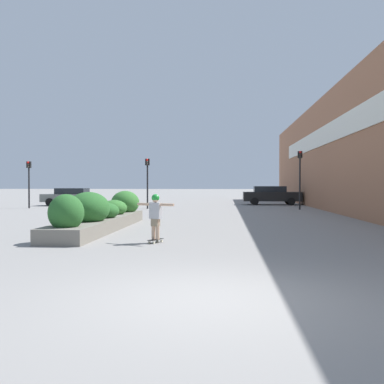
{
  "coord_description": "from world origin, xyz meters",
  "views": [
    {
      "loc": [
        0.23,
        -6.17,
        1.65
      ],
      "look_at": [
        -1.23,
        12.68,
        1.32
      ],
      "focal_mm": 40.0,
      "sensor_mm": 36.0,
      "label": 1
    }
  ],
  "objects_px": {
    "skateboard": "(156,240)",
    "traffic_light_far_left": "(29,176)",
    "skateboarder": "(155,212)",
    "traffic_light_left": "(147,175)",
    "traffic_light_right": "(300,170)",
    "car_center_left": "(271,195)",
    "car_leftmost": "(71,196)"
  },
  "relations": [
    {
      "from": "skateboard",
      "to": "traffic_light_right",
      "type": "distance_m",
      "value": 18.08
    },
    {
      "from": "car_leftmost",
      "to": "traffic_light_right",
      "type": "distance_m",
      "value": 17.49
    },
    {
      "from": "skateboard",
      "to": "traffic_light_far_left",
      "type": "relative_size",
      "value": 0.19
    },
    {
      "from": "car_center_left",
      "to": "skateboard",
      "type": "bearing_deg",
      "value": -13.85
    },
    {
      "from": "car_center_left",
      "to": "traffic_light_right",
      "type": "relative_size",
      "value": 1.21
    },
    {
      "from": "skateboard",
      "to": "car_leftmost",
      "type": "distance_m",
      "value": 22.88
    },
    {
      "from": "traffic_light_right",
      "to": "skateboarder",
      "type": "bearing_deg",
      "value": -112.54
    },
    {
      "from": "car_leftmost",
      "to": "traffic_light_left",
      "type": "distance_m",
      "value": 7.9
    },
    {
      "from": "car_leftmost",
      "to": "skateboarder",
      "type": "bearing_deg",
      "value": -153.91
    },
    {
      "from": "car_center_left",
      "to": "traffic_light_left",
      "type": "relative_size",
      "value": 1.36
    },
    {
      "from": "skateboarder",
      "to": "traffic_light_left",
      "type": "height_order",
      "value": "traffic_light_left"
    },
    {
      "from": "skateboard",
      "to": "skateboarder",
      "type": "bearing_deg",
      "value": 0.0
    },
    {
      "from": "skateboard",
      "to": "traffic_light_right",
      "type": "xyz_separation_m",
      "value": [
        6.86,
        16.54,
        2.52
      ]
    },
    {
      "from": "skateboarder",
      "to": "car_leftmost",
      "type": "bearing_deg",
      "value": 139.62
    },
    {
      "from": "skateboard",
      "to": "traffic_light_left",
      "type": "xyz_separation_m",
      "value": [
        -3.3,
        16.77,
        2.26
      ]
    },
    {
      "from": "car_center_left",
      "to": "traffic_light_left",
      "type": "xyz_separation_m",
      "value": [
        -9.03,
        -6.48,
        1.53
      ]
    },
    {
      "from": "skateboarder",
      "to": "car_center_left",
      "type": "bearing_deg",
      "value": 99.68
    },
    {
      "from": "skateboarder",
      "to": "traffic_light_left",
      "type": "xyz_separation_m",
      "value": [
        -3.3,
        16.77,
        1.45
      ]
    },
    {
      "from": "car_leftmost",
      "to": "traffic_light_far_left",
      "type": "relative_size",
      "value": 1.28
    },
    {
      "from": "car_center_left",
      "to": "skateboarder",
      "type": "bearing_deg",
      "value": -13.85
    },
    {
      "from": "car_leftmost",
      "to": "traffic_light_right",
      "type": "relative_size",
      "value": 1.09
    },
    {
      "from": "car_center_left",
      "to": "traffic_light_right",
      "type": "height_order",
      "value": "traffic_light_right"
    },
    {
      "from": "skateboard",
      "to": "traffic_light_far_left",
      "type": "height_order",
      "value": "traffic_light_far_left"
    },
    {
      "from": "traffic_light_left",
      "to": "traffic_light_far_left",
      "type": "distance_m",
      "value": 8.35
    },
    {
      "from": "skateboarder",
      "to": "car_center_left",
      "type": "xyz_separation_m",
      "value": [
        5.73,
        23.25,
        -0.08
      ]
    },
    {
      "from": "traffic_light_left",
      "to": "traffic_light_right",
      "type": "bearing_deg",
      "value": -1.3
    },
    {
      "from": "skateboarder",
      "to": "car_center_left",
      "type": "distance_m",
      "value": 23.94
    },
    {
      "from": "skateboard",
      "to": "car_leftmost",
      "type": "relative_size",
      "value": 0.15
    },
    {
      "from": "skateboard",
      "to": "traffic_light_left",
      "type": "height_order",
      "value": "traffic_light_left"
    },
    {
      "from": "skateboard",
      "to": "traffic_light_right",
      "type": "height_order",
      "value": "traffic_light_right"
    },
    {
      "from": "traffic_light_left",
      "to": "traffic_light_far_left",
      "type": "height_order",
      "value": "traffic_light_left"
    },
    {
      "from": "traffic_light_far_left",
      "to": "traffic_light_right",
      "type": "bearing_deg",
      "value": -0.83
    }
  ]
}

